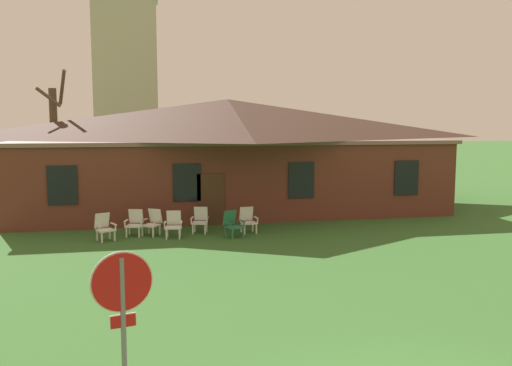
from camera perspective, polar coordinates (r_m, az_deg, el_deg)
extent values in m
cube|color=brown|center=(26.33, -3.06, 1.04)|extent=(18.85, 10.00, 3.20)
cube|color=#795B55|center=(26.22, -3.08, 4.69)|extent=(19.22, 10.20, 0.16)
pyramid|color=#382319|center=(26.21, -3.09, 6.96)|extent=(19.60, 10.40, 1.91)
cube|color=black|center=(21.33, -20.22, -0.23)|extent=(1.10, 0.06, 1.50)
cube|color=black|center=(21.10, -7.49, 0.05)|extent=(1.10, 0.06, 1.50)
cube|color=black|center=(21.90, 4.91, 0.32)|extent=(1.10, 0.06, 1.50)
cube|color=black|center=(23.63, 15.97, 0.55)|extent=(1.10, 0.06, 1.50)
cube|color=#422819|center=(21.27, -4.92, -1.79)|extent=(1.10, 0.06, 2.10)
cube|color=#BCB29E|center=(44.10, -13.80, 10.08)|extent=(4.80, 4.80, 13.95)
cylinder|color=slate|center=(7.38, -14.09, -16.98)|extent=(0.07, 0.07, 2.43)
cylinder|color=white|center=(7.08, -14.32, -10.31)|extent=(0.79, 0.21, 0.81)
cylinder|color=#B71414|center=(7.06, -14.28, -10.37)|extent=(0.74, 0.20, 0.76)
cube|color=#B71414|center=(7.24, -14.17, -14.29)|extent=(0.32, 0.10, 0.16)
cube|color=white|center=(7.25, -14.20, -14.26)|extent=(0.33, 0.10, 0.18)
cube|color=silver|center=(19.15, -15.06, -5.58)|extent=(0.07, 0.07, 0.36)
cube|color=silver|center=(18.99, -16.35, -5.72)|extent=(0.07, 0.07, 0.36)
cube|color=silver|center=(19.55, -15.56, -5.34)|extent=(0.07, 0.07, 0.36)
cube|color=silver|center=(19.39, -16.82, -5.48)|extent=(0.07, 0.07, 0.36)
cube|color=silver|center=(19.23, -15.96, -4.93)|extent=(0.71, 0.71, 0.05)
cube|color=silver|center=(19.46, -16.33, -3.91)|extent=(0.54, 0.40, 0.54)
cube|color=silver|center=(19.28, -15.16, -4.29)|extent=(0.26, 0.45, 0.03)
cube|color=silver|center=(19.15, -14.96, -4.69)|extent=(0.05, 0.05, 0.22)
cube|color=silver|center=(19.07, -16.77, -4.46)|extent=(0.26, 0.45, 0.03)
cube|color=silver|center=(18.94, -16.59, -4.86)|extent=(0.05, 0.05, 0.22)
cube|color=silver|center=(19.54, -12.54, -5.27)|extent=(0.06, 0.06, 0.36)
cube|color=silver|center=(19.65, -13.84, -5.24)|extent=(0.06, 0.06, 0.36)
cube|color=silver|center=(19.96, -12.24, -5.01)|extent=(0.06, 0.06, 0.36)
cube|color=silver|center=(20.07, -13.52, -4.98)|extent=(0.06, 0.06, 0.36)
cube|color=silver|center=(19.76, -13.05, -4.54)|extent=(0.64, 0.62, 0.05)
cube|color=silver|center=(20.00, -12.86, -3.53)|extent=(0.54, 0.29, 0.54)
cube|color=silver|center=(19.64, -12.26, -4.01)|extent=(0.16, 0.47, 0.03)
cube|color=silver|center=(19.50, -12.36, -4.41)|extent=(0.05, 0.05, 0.22)
cube|color=silver|center=(19.78, -13.90, -3.98)|extent=(0.16, 0.47, 0.03)
cube|color=silver|center=(19.64, -14.01, -4.38)|extent=(0.05, 0.05, 0.22)
cube|color=silver|center=(19.47, -11.07, -5.27)|extent=(0.07, 0.07, 0.36)
cube|color=silver|center=(19.71, -12.20, -5.15)|extent=(0.07, 0.07, 0.36)
cube|color=silver|center=(19.83, -10.38, -5.04)|extent=(0.07, 0.07, 0.36)
cube|color=silver|center=(20.08, -11.50, -4.92)|extent=(0.07, 0.07, 0.36)
cube|color=silver|center=(19.73, -11.30, -4.51)|extent=(0.74, 0.73, 0.05)
cube|color=silver|center=(19.93, -10.84, -3.51)|extent=(0.53, 0.44, 0.54)
cube|color=silver|center=(19.52, -10.63, -4.03)|extent=(0.30, 0.43, 0.03)
cube|color=silver|center=(19.41, -10.88, -4.43)|extent=(0.06, 0.06, 0.22)
cube|color=silver|center=(19.84, -12.05, -3.90)|extent=(0.30, 0.43, 0.03)
cube|color=silver|center=(19.72, -12.30, -4.29)|extent=(0.06, 0.06, 0.22)
cube|color=white|center=(19.00, -8.29, -5.51)|extent=(0.06, 0.06, 0.36)
cube|color=white|center=(19.03, -9.67, -5.52)|extent=(0.06, 0.06, 0.36)
cube|color=white|center=(19.43, -8.20, -5.24)|extent=(0.06, 0.06, 0.36)
cube|color=white|center=(19.47, -9.56, -5.24)|extent=(0.06, 0.06, 0.36)
cube|color=white|center=(19.19, -8.94, -4.78)|extent=(0.60, 0.58, 0.05)
cube|color=white|center=(19.44, -8.89, -3.73)|extent=(0.53, 0.25, 0.54)
cube|color=white|center=(19.11, -8.09, -4.21)|extent=(0.11, 0.47, 0.03)
cube|color=white|center=(18.97, -8.11, -4.63)|extent=(0.04, 0.04, 0.22)
cube|color=white|center=(19.16, -9.82, -4.22)|extent=(0.11, 0.47, 0.03)
cube|color=white|center=(19.02, -9.86, -4.64)|extent=(0.04, 0.04, 0.22)
cube|color=white|center=(19.71, -5.53, -5.03)|extent=(0.06, 0.06, 0.36)
cube|color=white|center=(19.78, -6.85, -5.01)|extent=(0.06, 0.06, 0.36)
cube|color=white|center=(20.14, -5.35, -4.78)|extent=(0.06, 0.06, 0.36)
cube|color=white|center=(20.21, -6.65, -4.76)|extent=(0.06, 0.06, 0.36)
cube|color=white|center=(19.92, -6.10, -4.32)|extent=(0.65, 0.63, 0.05)
cube|color=white|center=(20.17, -5.98, -3.31)|extent=(0.54, 0.31, 0.54)
cube|color=white|center=(19.82, -5.29, -3.79)|extent=(0.17, 0.47, 0.03)
cube|color=white|center=(19.69, -5.35, -4.19)|extent=(0.05, 0.05, 0.22)
cube|color=white|center=(19.91, -6.94, -3.76)|extent=(0.17, 0.47, 0.03)
cube|color=white|center=(19.77, -7.01, -4.16)|extent=(0.05, 0.05, 0.22)
cube|color=#28704C|center=(19.05, -1.40, -5.42)|extent=(0.07, 0.07, 0.36)
cube|color=#28704C|center=(18.79, -2.55, -5.58)|extent=(0.07, 0.07, 0.36)
cube|color=#28704C|center=(19.40, -2.15, -5.20)|extent=(0.07, 0.07, 0.36)
cube|color=#28704C|center=(19.15, -3.29, -5.36)|extent=(0.07, 0.07, 0.36)
cube|color=#28704C|center=(19.06, -2.35, -4.78)|extent=(0.71, 0.70, 0.05)
cube|color=#28704C|center=(19.25, -2.87, -3.76)|extent=(0.55, 0.39, 0.54)
cube|color=#28704C|center=(19.16, -1.60, -4.12)|extent=(0.25, 0.45, 0.03)
cube|color=#28704C|center=(19.05, -1.32, -4.52)|extent=(0.05, 0.05, 0.22)
cube|color=#28704C|center=(18.84, -3.05, -4.31)|extent=(0.25, 0.45, 0.03)
cube|color=#28704C|center=(18.73, -2.78, -4.72)|extent=(0.05, 0.05, 0.22)
cube|color=silver|center=(19.71, 0.03, -5.00)|extent=(0.06, 0.06, 0.36)
cube|color=silver|center=(19.58, -1.25, -5.08)|extent=(0.06, 0.06, 0.36)
cube|color=silver|center=(20.13, -0.36, -4.76)|extent=(0.06, 0.06, 0.36)
cube|color=silver|center=(19.99, -1.62, -4.84)|extent=(0.06, 0.06, 0.36)
cube|color=silver|center=(19.81, -0.80, -4.34)|extent=(0.60, 0.58, 0.05)
cube|color=silver|center=(20.05, -1.06, -3.34)|extent=(0.53, 0.25, 0.54)
cube|color=silver|center=(19.84, 0.02, -3.75)|extent=(0.12, 0.47, 0.03)
cube|color=silver|center=(19.71, 0.17, -4.14)|extent=(0.04, 0.04, 0.22)
cube|color=silver|center=(19.67, -1.59, -3.84)|extent=(0.12, 0.47, 0.03)
cube|color=silver|center=(19.54, -1.45, -4.24)|extent=(0.04, 0.04, 0.22)
cylinder|color=brown|center=(27.17, -20.94, 3.49)|extent=(0.36, 0.36, 5.75)
cylinder|color=brown|center=(27.15, -20.15, 4.83)|extent=(0.33, 0.95, 1.33)
cylinder|color=brown|center=(26.66, -21.56, 8.65)|extent=(1.18, 0.37, 0.95)
cylinder|color=brown|center=(27.30, -20.23, 9.72)|extent=(0.58, 1.05, 1.63)
cylinder|color=brown|center=(27.61, -20.82, 4.25)|extent=(1.05, 0.18, 1.29)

